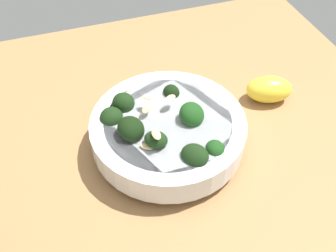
{
  "coord_description": "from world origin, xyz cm",
  "views": [
    {
      "loc": [
        12.38,
        31.86,
        41.75
      ],
      "look_at": [
        1.11,
        -1.75,
        4.0
      ],
      "focal_mm": 41.27,
      "sensor_mm": 36.0,
      "label": 1
    }
  ],
  "objects": [
    {
      "name": "bowl_of_broccoli",
      "position": [
        1.27,
        -1.72,
        3.3
      ],
      "size": [
        20.91,
        20.91,
        8.03
      ],
      "color": "white",
      "rests_on": "ground_plane"
    },
    {
      "name": "ground_plane",
      "position": [
        0.0,
        0.0,
        -2.43
      ],
      "size": [
        71.65,
        71.65,
        4.86
      ],
      "primitive_type": "cube",
      "color": "#996D42"
    },
    {
      "name": "lemon_wedge",
      "position": [
        -16.81,
        -5.89,
        2.06
      ],
      "size": [
        8.0,
        6.17,
        4.12
      ],
      "primitive_type": "ellipsoid",
      "rotation": [
        0.0,
        0.0,
        2.85
      ],
      "color": "yellow",
      "rests_on": "ground_plane"
    }
  ]
}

